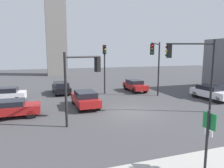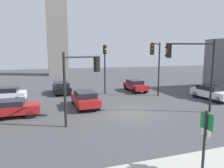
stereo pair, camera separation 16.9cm
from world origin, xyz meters
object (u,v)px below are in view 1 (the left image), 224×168
traffic_light_0 (156,58)px  car_1 (61,88)px  traffic_light_1 (105,60)px  car_2 (210,92)px  car_0 (3,95)px  traffic_light_2 (83,74)px  car_4 (10,108)px  car_3 (135,85)px  car_5 (85,99)px  direction_sign (208,135)px  traffic_light_3 (192,61)px

traffic_light_0 → car_1: traffic_light_0 is taller
traffic_light_1 → car_2: 11.49m
traffic_light_1 → car_1: traffic_light_1 is taller
car_0 → car_2: 19.98m
traffic_light_2 → car_0: traffic_light_2 is taller
traffic_light_2 → traffic_light_0: bearing=3.3°
traffic_light_2 → car_0: size_ratio=1.15×
traffic_light_2 → car_4: size_ratio=1.16×
traffic_light_0 → traffic_light_2: traffic_light_0 is taller
traffic_light_0 → traffic_light_1: (-4.13, 4.07, -0.28)m
traffic_light_0 → traffic_light_2: bearing=-16.9°
car_1 → car_2: bearing=-121.8°
traffic_light_2 → car_2: size_ratio=1.13×
traffic_light_1 → traffic_light_2: size_ratio=1.17×
car_3 → car_5: 8.97m
direction_sign → car_0: direction_sign is taller
car_1 → car_5: 6.90m
traffic_light_1 → car_0: size_ratio=1.35×
car_0 → car_3: (14.11, 1.59, -0.04)m
car_1 → traffic_light_1: bearing=-110.5°
car_0 → car_5: bearing=154.3°
traffic_light_3 → direction_sign: bearing=71.4°
direction_sign → car_3: direction_sign is taller
car_2 → traffic_light_3: bearing=-63.8°
car_1 → traffic_light_0: bearing=-124.8°
direction_sign → traffic_light_2: size_ratio=0.51×
direction_sign → car_4: (-8.11, 10.21, -0.92)m
traffic_light_3 → traffic_light_0: bearing=-73.0°
direction_sign → traffic_light_1: (0.85, 16.47, 2.20)m
traffic_light_3 → car_4: traffic_light_3 is taller
direction_sign → car_2: bearing=39.6°
direction_sign → traffic_light_0: (4.98, 12.40, 2.48)m
car_4 → car_5: bearing=11.3°
car_0 → car_4: size_ratio=1.01×
direction_sign → car_5: size_ratio=0.58×
car_5 → traffic_light_2: bearing=165.7°
traffic_light_0 → car_5: bearing=-38.7°
car_3 → car_4: (-12.84, -6.49, -0.05)m
direction_sign → car_5: 11.56m
traffic_light_2 → car_3: (7.96, 9.12, -2.55)m
car_2 → car_3: 8.36m
traffic_light_0 → traffic_light_2: 9.56m
direction_sign → traffic_light_1: size_ratio=0.44×
car_0 → car_2: car_0 is taller
traffic_light_3 → car_4: 13.88m
direction_sign → car_2: size_ratio=0.58×
car_2 → traffic_light_0: bearing=-118.7°
car_2 → car_4: (-18.11, 0.00, -0.07)m
car_5 → car_1: bearing=10.3°
traffic_light_0 → traffic_light_2: size_ratio=1.22×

